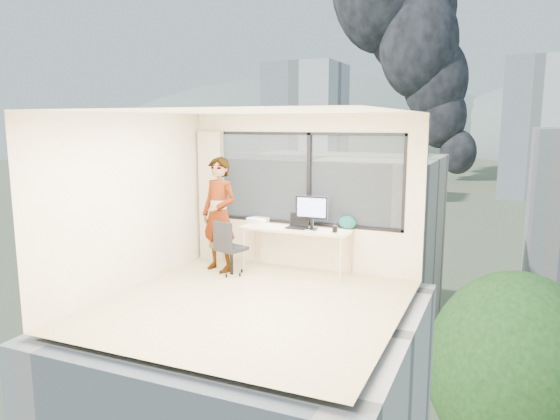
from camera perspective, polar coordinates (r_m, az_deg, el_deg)
The scene contains 24 objects.
floor at distance 7.30m, azimuth -3.18°, elevation -10.16°, with size 4.00×4.00×0.01m, color #D1BC87.
ceiling at distance 6.87m, azimuth -3.38°, elevation 10.71°, with size 4.00×4.00×0.01m, color white.
wall_front at distance 5.29m, azimuth -13.07°, elevation -3.38°, with size 4.00×0.01×2.60m, color beige.
wall_left at distance 8.06m, azimuth -16.09°, elevation 0.91°, with size 0.01×4.00×2.60m, color beige.
wall_right at distance 6.34m, azimuth 13.10°, elevation -1.25°, with size 0.01×4.00×2.60m, color beige.
window_wall at distance 8.73m, azimuth 2.92°, elevation 3.41°, with size 3.30×0.16×1.55m, color black, non-canonical shape.
curtain at distance 9.44m, azimuth -7.47°, elevation 1.52°, with size 0.45×0.14×2.30m, color beige.
desk at distance 8.64m, azimuth 1.75°, elevation -4.40°, with size 1.80×0.60×0.75m, color tan.
chair at distance 8.53m, azimuth -5.35°, elevation -4.04°, with size 0.47×0.47×0.92m, color black, non-canonical shape.
person at distance 8.69m, azimuth -6.66°, elevation -0.50°, with size 0.69×0.45×1.90m, color #2D2D33.
monitor at distance 8.48m, azimuth 3.48°, elevation -0.22°, with size 0.54×0.12×0.54m, color black, non-canonical shape.
game_console at distance 9.04m, azimuth -2.41°, elevation -1.09°, with size 0.32×0.27×0.08m, color white.
laptop at distance 8.52m, azimuth 1.86°, elevation -1.27°, with size 0.34×0.35×0.22m, color black, non-canonical shape.
cellphone at distance 8.39m, azimuth 3.68°, elevation -2.18°, with size 0.11×0.05×0.01m, color black.
pen_cup at distance 8.25m, azimuth 6.01°, elevation -2.08°, with size 0.08×0.08×0.10m, color black.
handbag at distance 8.51m, azimuth 7.38°, elevation -1.36°, with size 0.28×0.14×0.22m, color #0E4F54.
exterior_ground at distance 127.24m, azimuth 21.87°, elevation 1.50°, with size 400.00×400.00×0.04m, color #515B3D.
near_bldg_a at distance 39.26m, azimuth 4.83°, elevation -4.36°, with size 16.00×12.00×14.00m, color beige.
far_tower_a at distance 108.10m, azimuth 2.86°, elevation 8.31°, with size 14.00×14.00×28.00m, color silver.
far_tower_b at distance 126.24m, azimuth 25.96°, elevation 8.00°, with size 13.00×13.00×30.00m, color silver.
far_tower_d at distance 168.49m, azimuth 1.48°, elevation 7.77°, with size 16.00×14.00×22.00m, color silver.
hill_a at distance 348.98m, azimuth 2.81°, elevation 6.91°, with size 288.00×216.00×90.00m, color slate.
tree_a at distance 36.21m, azimuth -10.22°, elevation -10.67°, with size 7.00×7.00×8.00m, color #1A4B19, non-canonical shape.
tree_b at distance 26.95m, azimuth 23.98°, elevation -17.62°, with size 7.60×7.60×9.00m, color #1A4B19, non-canonical shape.
Camera 1 is at (3.10, -6.13, 2.47)m, focal length 33.47 mm.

